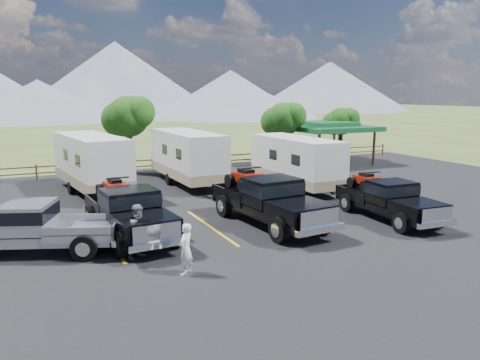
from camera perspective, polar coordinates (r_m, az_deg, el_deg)
name	(u,v)px	position (r m, az deg, el deg)	size (l,w,h in m)	color
ground	(306,251)	(16.66, 8.06, -8.51)	(320.00, 320.00, 0.00)	#3D4E21
asphalt_lot	(265,228)	(19.11, 3.12, -5.86)	(44.00, 34.00, 0.04)	black
stall_lines	(254,221)	(19.96, 1.76, -5.06)	(12.12, 5.50, 0.01)	gold
tree_ne_a	(283,120)	(35.00, 5.29, 7.35)	(3.11, 2.92, 4.76)	#302212
tree_ne_b	(341,122)	(39.20, 12.18, 6.98)	(2.77, 2.59, 4.27)	#302212
tree_north	(128,117)	(32.87, -13.51, 7.51)	(3.46, 3.24, 5.25)	#302212
rail_fence	(188,161)	(33.74, -6.38, 2.30)	(36.12, 0.12, 1.00)	brown
pavilion	(328,127)	(37.23, 10.66, 6.33)	(6.20, 6.20, 3.22)	brown
mountain_range	(21,82)	(119.13, -25.10, 10.76)	(209.00, 71.00, 20.00)	slate
rig_left	(128,211)	(18.17, -13.49, -3.64)	(2.64, 6.42, 2.10)	black
rig_center	(268,199)	(19.34, 3.46, -2.32)	(2.77, 6.80, 2.22)	black
rig_right	(387,198)	(21.11, 17.54, -2.14)	(2.27, 5.78, 1.90)	black
trailer_left	(92,163)	(26.56, -17.64, 1.99)	(3.30, 9.09, 3.14)	silver
trailer_center	(187,157)	(27.92, -6.44, 2.81)	(2.50, 9.02, 3.14)	silver
trailer_right	(296,162)	(26.51, 6.80, 2.15)	(2.26, 8.41, 2.93)	silver
pickup_silver	(34,227)	(17.34, -23.82, -5.27)	(6.14, 3.85, 1.76)	#A1A3AA
person_a	(186,249)	(14.20, -6.63, -8.35)	(0.58, 0.38, 1.58)	white
person_b	(139,231)	(15.80, -12.17, -6.11)	(0.88, 0.69, 1.81)	slate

